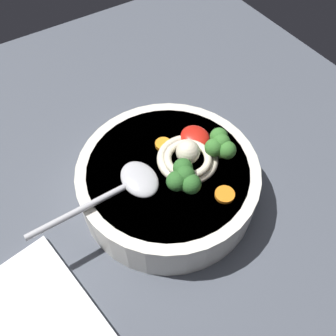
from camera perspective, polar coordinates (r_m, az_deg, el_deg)
table_slab at (r=55.78cm, az=-3.97°, el=-3.45°), size 91.58×91.58×3.52cm
soup_bowl at (r=50.46cm, az=0.00°, el=-2.07°), size 24.62×24.62×6.35cm
noodle_pile at (r=47.68cm, az=3.11°, el=1.69°), size 9.01×8.83×3.62cm
soup_spoon at (r=45.77cm, az=-6.01°, el=-2.52°), size 6.01×17.21×1.60cm
chili_sauce_dollop at (r=50.18cm, az=4.27°, el=4.82°), size 4.32×3.89×1.94cm
broccoli_floret_near_spoon at (r=44.12cm, az=2.52°, el=-1.49°), size 4.95×4.26×3.91cm
broccoli_floret_rear at (r=47.89cm, az=8.20°, el=3.68°), size 4.75×4.08×3.75cm
carrot_slice_front at (r=45.86cm, az=8.91°, el=-4.15°), size 2.50×2.50×0.51cm
carrot_slice_beside_noodles at (r=49.98cm, az=-0.60°, el=3.56°), size 2.24×2.24×0.59cm
folded_napkin at (r=48.57cm, az=-21.12°, el=-21.70°), size 18.58×16.21×0.80cm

